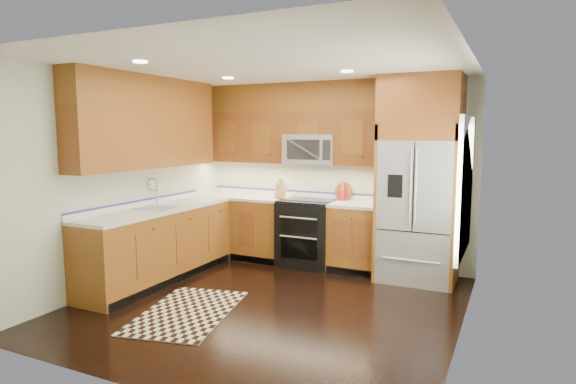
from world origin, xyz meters
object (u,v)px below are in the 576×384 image
at_px(rug, 187,312).
at_px(knife_block, 281,191).
at_px(range, 308,233).
at_px(refrigerator, 419,180).
at_px(utensil_crock, 342,193).

relative_size(rug, knife_block, 5.14).
bearing_deg(range, rug, -100.63).
height_order(refrigerator, rug, refrigerator).
xyz_separation_m(range, knife_block, (-0.44, 0.02, 0.59)).
height_order(range, utensil_crock, utensil_crock).
distance_m(refrigerator, rug, 3.24).
xyz_separation_m(rug, knife_block, (-0.02, 2.27, 1.05)).
xyz_separation_m(refrigerator, utensil_crock, (-1.11, 0.24, -0.26)).
distance_m(rug, knife_block, 2.50).
bearing_deg(range, refrigerator, -1.40).
bearing_deg(knife_block, rug, -89.57).
bearing_deg(utensil_crock, knife_block, -168.02).
bearing_deg(utensil_crock, rug, -109.35).
xyz_separation_m(range, rug, (-0.42, -2.25, -0.46)).
bearing_deg(knife_block, range, -2.31).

